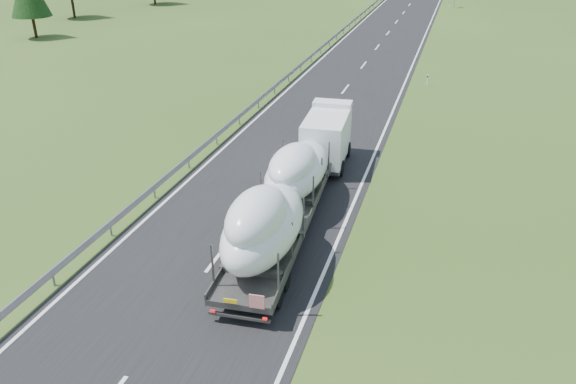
# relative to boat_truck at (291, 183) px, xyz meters

# --- Properties ---
(ground) EXTENTS (400.00, 400.00, 0.00)m
(ground) POSITION_rel_boat_truck_xyz_m (-2.12, -3.58, -2.04)
(ground) COLOR #314A18
(ground) RESTS_ON ground
(boat_truck) EXTENTS (3.27, 17.62, 3.98)m
(boat_truck) POSITION_rel_boat_truck_xyz_m (0.00, 0.00, 0.00)
(boat_truck) COLOR white
(boat_truck) RESTS_ON ground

